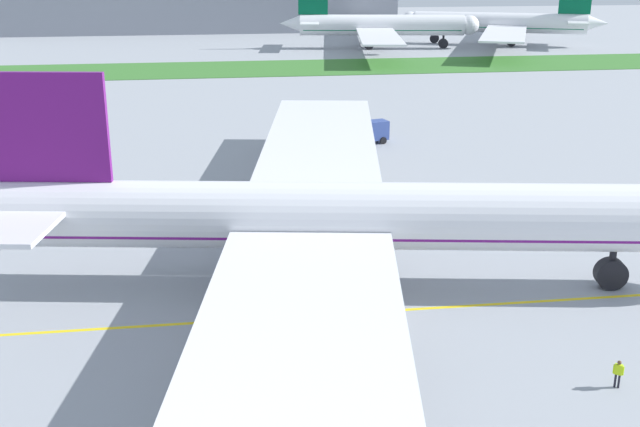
# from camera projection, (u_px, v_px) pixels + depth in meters

# --- Properties ---
(ground_plane) EXTENTS (600.00, 600.00, 0.00)m
(ground_plane) POSITION_uv_depth(u_px,v_px,m) (365.00, 316.00, 53.51)
(ground_plane) COLOR #9399A0
(ground_plane) RESTS_ON ground
(apron_taxi_line) EXTENTS (280.00, 0.36, 0.01)m
(apron_taxi_line) POSITION_uv_depth(u_px,v_px,m) (363.00, 312.00, 54.08)
(apron_taxi_line) COLOR yellow
(apron_taxi_line) RESTS_ON ground
(grass_median_strip) EXTENTS (320.00, 24.00, 0.10)m
(grass_median_strip) POSITION_uv_depth(u_px,v_px,m) (254.00, 69.00, 165.66)
(grass_median_strip) COLOR #38722D
(grass_median_strip) RESTS_ON ground
(airliner_foreground) EXTENTS (58.90, 96.90, 15.68)m
(airliner_foreground) POSITION_uv_depth(u_px,v_px,m) (333.00, 217.00, 56.77)
(airliner_foreground) COLOR white
(airliner_foreground) RESTS_ON ground
(ground_crew_wingwalker_starboard) EXTENTS (0.51, 0.46, 1.70)m
(ground_crew_wingwalker_starboard) POSITION_uv_depth(u_px,v_px,m) (618.00, 371.00, 44.48)
(ground_crew_wingwalker_starboard) COLOR black
(ground_crew_wingwalker_starboard) RESTS_ON ground
(service_truck_baggage_loader) EXTENTS (5.21, 3.40, 2.86)m
(service_truck_baggage_loader) POSITION_uv_depth(u_px,v_px,m) (369.00, 131.00, 101.10)
(service_truck_baggage_loader) COLOR #33478C
(service_truck_baggage_loader) RESTS_ON ground
(parked_airliner_far_centre) EXTENTS (50.01, 79.81, 16.56)m
(parked_airliner_far_centre) POSITION_uv_depth(u_px,v_px,m) (379.00, 26.00, 198.57)
(parked_airliner_far_centre) COLOR white
(parked_airliner_far_centre) RESTS_ON ground
(parked_airliner_far_right) EXTENTS (49.76, 81.38, 16.40)m
(parked_airliner_far_right) POSITION_uv_depth(u_px,v_px,m) (503.00, 23.00, 205.80)
(parked_airliner_far_right) COLOR white
(parked_airliner_far_right) RESTS_ON ground
(terminal_building) EXTENTS (121.95, 20.00, 18.00)m
(terminal_building) POSITION_uv_depth(u_px,v_px,m) (194.00, 1.00, 239.23)
(terminal_building) COLOR gray
(terminal_building) RESTS_ON ground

